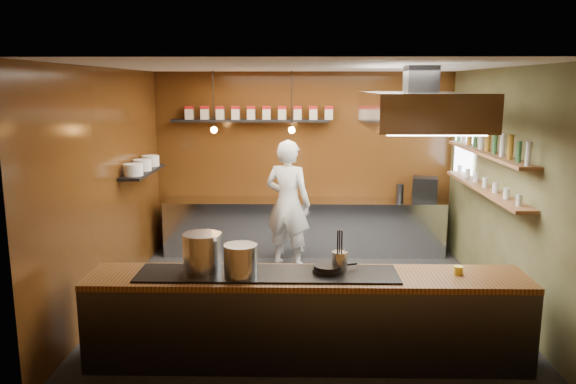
{
  "coord_description": "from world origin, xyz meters",
  "views": [
    {
      "loc": [
        -0.09,
        -6.94,
        2.79
      ],
      "look_at": [
        -0.23,
        0.4,
        1.38
      ],
      "focal_mm": 35.0,
      "sensor_mm": 36.0,
      "label": 1
    }
  ],
  "objects_px": {
    "stockpot_small": "(241,260)",
    "stockpot_large": "(202,252)",
    "espresso_machine": "(425,189)",
    "extractor_hood": "(420,110)",
    "chef": "(288,204)"
  },
  "relations": [
    {
      "from": "stockpot_large",
      "to": "espresso_machine",
      "type": "relative_size",
      "value": 1.0
    },
    {
      "from": "extractor_hood",
      "to": "stockpot_large",
      "type": "distance_m",
      "value": 2.96
    },
    {
      "from": "stockpot_small",
      "to": "espresso_machine",
      "type": "xyz_separation_m",
      "value": [
        2.64,
        3.85,
        -0.0
      ]
    },
    {
      "from": "extractor_hood",
      "to": "stockpot_small",
      "type": "relative_size",
      "value": 5.99
    },
    {
      "from": "stockpot_large",
      "to": "espresso_machine",
      "type": "xyz_separation_m",
      "value": [
        3.04,
        3.69,
        -0.03
      ]
    },
    {
      "from": "stockpot_large",
      "to": "espresso_machine",
      "type": "height_order",
      "value": "stockpot_large"
    },
    {
      "from": "stockpot_large",
      "to": "extractor_hood",
      "type": "bearing_deg",
      "value": 25.6
    },
    {
      "from": "extractor_hood",
      "to": "chef",
      "type": "height_order",
      "value": "extractor_hood"
    },
    {
      "from": "stockpot_small",
      "to": "espresso_machine",
      "type": "height_order",
      "value": "espresso_machine"
    },
    {
      "from": "extractor_hood",
      "to": "stockpot_large",
      "type": "relative_size",
      "value": 5.1
    },
    {
      "from": "espresso_machine",
      "to": "chef",
      "type": "relative_size",
      "value": 0.2
    },
    {
      "from": "extractor_hood",
      "to": "chef",
      "type": "distance_m",
      "value": 2.87
    },
    {
      "from": "stockpot_small",
      "to": "stockpot_large",
      "type": "bearing_deg",
      "value": 158.99
    },
    {
      "from": "espresso_machine",
      "to": "stockpot_large",
      "type": "bearing_deg",
      "value": -118.15
    },
    {
      "from": "extractor_hood",
      "to": "stockpot_large",
      "type": "xyz_separation_m",
      "value": [
        -2.36,
        -1.13,
        -1.37
      ]
    }
  ]
}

